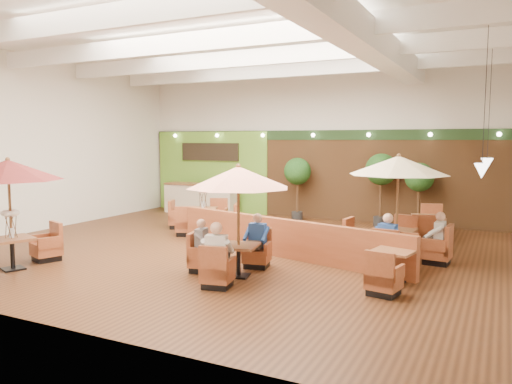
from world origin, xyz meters
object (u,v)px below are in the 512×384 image
Objects in this scene: diner_0 at (217,249)px; diner_3 at (388,235)px; table_0 at (9,185)px; table_4 at (393,267)px; topiary_1 at (381,172)px; diner_4 at (438,232)px; diner_1 at (257,235)px; table_2 at (398,188)px; topiary_2 at (419,180)px; topiary_0 at (297,174)px; booth_divider at (283,238)px; table_3 at (203,217)px; service_counter at (201,199)px; table_5 at (428,230)px; diner_2 at (203,239)px; table_1 at (236,195)px.

diner_0 reaches higher than diner_3.
table_4 is at bearing 39.05° from table_0.
topiary_1 is 3.16× the size of diner_4.
table_0 is 5.56m from diner_1.
diner_0 is at bearing 84.22° from diner_1.
table_0 is at bearing -150.90° from table_4.
table_2 reaches higher than topiary_2.
table_0 is 4.98m from diner_0.
topiary_0 is 2.91× the size of diner_4.
table_0 reaches higher than booth_divider.
diner_4 is at bearing -31.85° from table_3.
table_0 is 3.37× the size of diner_1.
table_3 is (-3.71, 2.18, -0.06)m from booth_divider.
diner_0 is 1.06× the size of diner_3.
topiary_0 is 2.92× the size of diner_1.
table_5 is at bearing -11.99° from service_counter.
diner_3 is (1.38, -5.45, -1.05)m from topiary_1.
service_counter is 1.39× the size of topiary_2.
table_0 is 10.78m from table_5.
diner_0 is 1.10× the size of diner_4.
topiary_0 is (1.90, 3.30, 1.25)m from table_3.
table_3 is 4.00m from topiary_0.
diner_0 is 1.23m from diner_2.
table_2 is at bearing 39.36° from diner_0.
topiary_0 is at bearing 143.31° from table_5.
diner_3 is (-0.00, -0.93, -0.99)m from table_2.
topiary_0 reaches higher than diner_1.
table_4 is 4.52m from table_5.
topiary_2 is (-0.50, 6.57, 1.27)m from table_4.
table_5 is at bearing -11.65° from table_3.
topiary_2 is (-0.16, 4.52, -0.15)m from table_2.
table_3 is at bearing -145.93° from topiary_1.
diner_1 is at bearing -48.84° from service_counter.
diner_3 is (-0.40, -3.40, 0.39)m from table_5.
topiary_1 is (-1.38, 4.52, 0.06)m from table_2.
diner_1 is at bearing 75.11° from table_1.
booth_divider is 5.75m from topiary_1.
table_1 is at bearing 131.89° from diner_4.
booth_divider is 8.58× the size of diner_3.
diner_4 reaches higher than table_4.
table_4 is at bearing -63.15° from diner_3.
service_counter is 9.29m from table_1.
diner_0 is at bearing -119.80° from table_2.
table_5 is at bearing 48.09° from diner_0.
service_counter is 1.17× the size of table_2.
diner_1 is (4.78, 2.61, -1.15)m from table_0.
table_3 is at bearing -49.04° from diner_1.
diner_4 is (0.53, -2.46, 0.38)m from table_5.
topiary_1 is at bearing 11.85° from table_3.
table_2 is at bearing 119.61° from diner_2.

